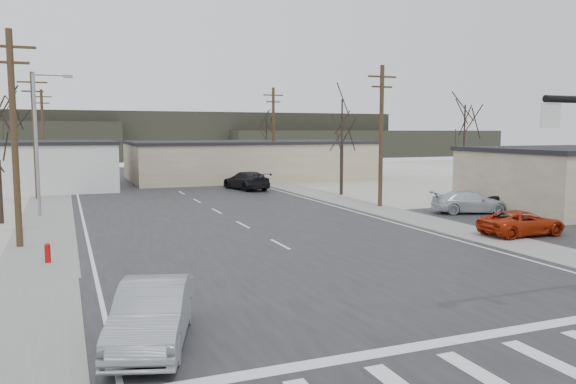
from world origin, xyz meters
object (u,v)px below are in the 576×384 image
Objects in this scene: fire_hydrant at (48,253)px; car_far_a at (246,180)px; car_parked_dark_a at (510,202)px; car_parked_red at (522,223)px; car_far_b at (141,172)px; sedan_crossing at (152,314)px; car_parked_silver at (470,202)px.

car_far_a is at bearing 56.52° from fire_hydrant.
car_parked_red is at bearing 157.19° from car_parked_dark_a.
fire_hydrant is at bearing -96.40° from car_far_b.
fire_hydrant is 0.19× the size of car_parked_red.
sedan_crossing is 21.61m from car_parked_red.
car_far_b is (-7.49, 15.44, -0.05)m from car_far_a.
car_parked_red is at bearing 91.27° from car_far_a.
car_far_b is 40.65m from car_parked_dark_a.
car_far_b is 38.85m from car_parked_silver.
sedan_crossing is 1.04× the size of car_parked_red.
car_far_a is 1.17× the size of car_parked_silver.
car_far_a is 1.24× the size of car_far_b.
car_far_a is at bearing 43.65° from car_parked_silver.
car_far_b is at bearing 99.93° from sedan_crossing.
sedan_crossing is 0.83× the size of car_far_a.
fire_hydrant is 0.18× the size of car_parked_silver.
sedan_crossing is 0.96× the size of car_parked_silver.
car_parked_dark_a is 2.86m from car_parked_silver.
car_parked_dark_a is at bearing 108.65° from car_far_a.
car_parked_red is (13.93, -42.47, -0.16)m from car_far_b.
fire_hydrant is 26.01m from car_parked_silver.
car_far_b reaches higher than fire_hydrant.
car_parked_red is at bearing -6.05° from fire_hydrant.
car_far_b is at bearing 43.95° from car_parked_silver.
car_far_a reaches higher than car_parked_dark_a.
car_parked_dark_a is (12.04, -20.21, -0.19)m from car_far_a.
car_far_a is 21.69m from car_parked_silver.
fire_hydrant is at bearing 115.44° from car_parked_dark_a.
car_far_b is at bearing -76.23° from car_far_a.
sedan_crossing is 1.03× the size of car_far_b.
car_parked_dark_a is 0.78× the size of car_parked_silver.
sedan_crossing is 50.98m from car_far_b.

